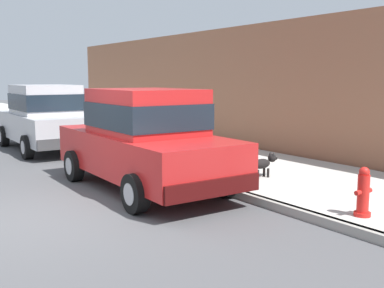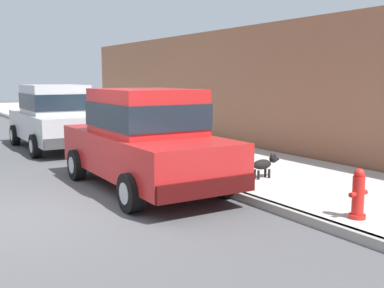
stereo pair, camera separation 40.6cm
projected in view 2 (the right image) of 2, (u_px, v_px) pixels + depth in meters
name	position (u px, v px, depth m)	size (l,w,h in m)	color
ground_plane	(39.00, 214.00, 7.26)	(80.00, 80.00, 0.00)	#4C4C4F
curb	(207.00, 185.00, 8.95)	(0.16, 64.00, 0.14)	gray
sidewalk	(276.00, 174.00, 9.92)	(3.60, 64.00, 0.14)	#B7B5AD
car_red_sedan	(144.00, 138.00, 8.82)	(2.12, 4.64, 1.92)	red
car_silver_sedan	(55.00, 116.00, 13.84)	(2.11, 4.64, 1.92)	#BCBCC1
dog_black	(265.00, 164.00, 9.20)	(0.75, 0.21, 0.49)	black
fire_hydrant	(358.00, 195.00, 6.53)	(0.34, 0.24, 0.72)	red
building_facade	(230.00, 88.00, 14.49)	(0.50, 20.00, 3.61)	#8C5B42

